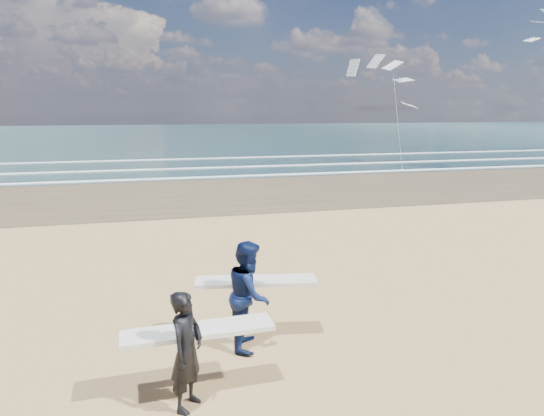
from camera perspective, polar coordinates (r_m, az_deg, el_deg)
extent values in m
cube|color=brown|center=(32.66, 26.79, 3.13)|extent=(220.00, 12.00, 0.01)
cube|color=#1A3639|center=(81.32, 0.96, 8.74)|extent=(220.00, 100.00, 0.02)
cube|color=white|center=(36.38, 21.87, 4.36)|extent=(220.00, 0.50, 0.05)
cube|color=white|center=(40.24, 17.95, 5.26)|extent=(220.00, 0.50, 0.05)
cube|color=white|center=(45.84, 13.64, 6.21)|extent=(220.00, 0.50, 0.05)
imported|color=black|center=(7.07, -10.01, -16.21)|extent=(0.69, 0.75, 1.72)
cube|color=silver|center=(7.34, -8.66, -14.05)|extent=(2.22, 0.61, 0.07)
imported|color=#0B1740|center=(8.59, -2.70, -10.12)|extent=(0.96, 1.10, 1.92)
cube|color=silver|center=(8.91, -1.89, -8.56)|extent=(2.26, 0.90, 0.07)
cube|color=slate|center=(34.68, 15.06, 4.48)|extent=(0.12, 0.12, 0.10)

